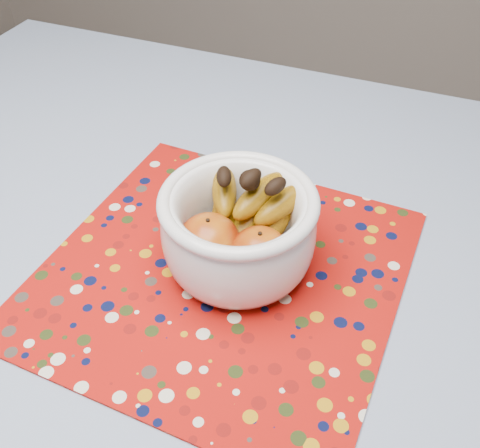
{
  "coord_description": "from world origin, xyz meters",
  "views": [
    {
      "loc": [
        0.3,
        -0.38,
        1.3
      ],
      "look_at": [
        0.11,
        0.1,
        0.83
      ],
      "focal_mm": 42.0,
      "sensor_mm": 36.0,
      "label": 1
    }
  ],
  "objects": [
    {
      "name": "table",
      "position": [
        0.0,
        0.0,
        0.67
      ],
      "size": [
        1.2,
        1.2,
        0.75
      ],
      "color": "brown",
      "rests_on": "ground"
    },
    {
      "name": "placemat",
      "position": [
        0.09,
        0.08,
        0.76
      ],
      "size": [
        0.46,
        0.46,
        0.0
      ],
      "primitive_type": "cube",
      "rotation": [
        0.0,
        0.0,
        -0.04
      ],
      "color": "#9C0D08",
      "rests_on": "tablecloth"
    },
    {
      "name": "tablecloth",
      "position": [
        0.0,
        0.0,
        0.76
      ],
      "size": [
        1.32,
        1.32,
        0.01
      ],
      "primitive_type": "cube",
      "color": "slate",
      "rests_on": "table"
    },
    {
      "name": "fruit_bowl",
      "position": [
        0.11,
        0.1,
        0.83
      ],
      "size": [
        0.2,
        0.19,
        0.15
      ],
      "color": "white",
      "rests_on": "placemat"
    }
  ]
}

